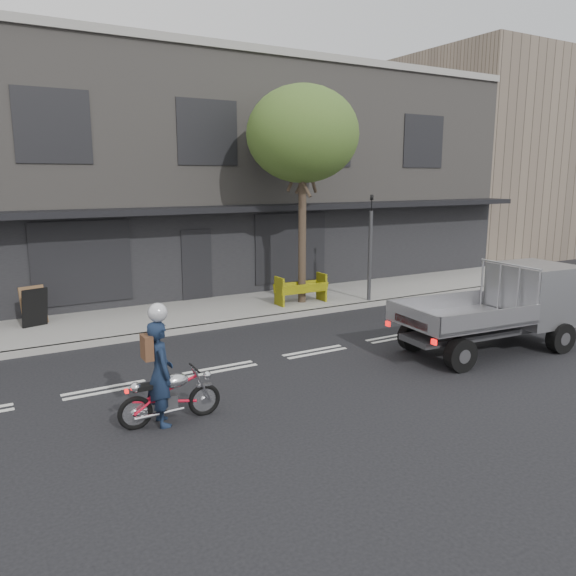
# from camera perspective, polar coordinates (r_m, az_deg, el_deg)

# --- Properties ---
(ground) EXTENTS (80.00, 80.00, 0.00)m
(ground) POSITION_cam_1_polar(r_m,az_deg,el_deg) (13.27, 2.76, -6.51)
(ground) COLOR black
(ground) RESTS_ON ground
(sidewalk) EXTENTS (32.00, 3.20, 0.15)m
(sidewalk) POSITION_cam_1_polar(r_m,az_deg,el_deg) (17.24, -5.71, -2.13)
(sidewalk) COLOR gray
(sidewalk) RESTS_ON ground
(kerb) EXTENTS (32.00, 0.20, 0.15)m
(kerb) POSITION_cam_1_polar(r_m,az_deg,el_deg) (15.84, -3.32, -3.29)
(kerb) COLOR gray
(kerb) RESTS_ON ground
(building_main) EXTENTS (26.00, 10.00, 8.00)m
(building_main) POSITION_cam_1_polar(r_m,az_deg,el_deg) (22.97, -12.84, 10.84)
(building_main) COLOR slate
(building_main) RESTS_ON ground
(building_neighbour) EXTENTS (14.00, 10.00, 10.00)m
(building_neighbour) POSITION_cam_1_polar(r_m,az_deg,el_deg) (34.68, 21.28, 12.04)
(building_neighbour) COLOR brown
(building_neighbour) RESTS_ON ground
(street_tree) EXTENTS (3.40, 3.40, 6.74)m
(street_tree) POSITION_cam_1_polar(r_m,az_deg,el_deg) (17.41, 1.50, 15.29)
(street_tree) COLOR #382B21
(street_tree) RESTS_ON ground
(traffic_light_pole) EXTENTS (0.12, 0.12, 3.50)m
(traffic_light_pole) POSITION_cam_1_polar(r_m,az_deg,el_deg) (17.97, 8.33, 3.46)
(traffic_light_pole) COLOR #2D2D30
(traffic_light_pole) RESTS_ON ground
(motorcycle) EXTENTS (1.75, 0.51, 0.90)m
(motorcycle) POSITION_cam_1_polar(r_m,az_deg,el_deg) (9.70, -11.87, -10.64)
(motorcycle) COLOR black
(motorcycle) RESTS_ON ground
(rider) EXTENTS (0.44, 0.66, 1.76)m
(rider) POSITION_cam_1_polar(r_m,az_deg,el_deg) (9.51, -12.84, -8.44)
(rider) COLOR #142138
(rider) RESTS_ON ground
(flatbed_ute) EXTENTS (4.60, 2.18, 2.07)m
(flatbed_ute) POSITION_cam_1_polar(r_m,az_deg,el_deg) (14.54, 22.64, -0.99)
(flatbed_ute) COLOR black
(flatbed_ute) RESTS_ON ground
(construction_barrier) EXTENTS (1.66, 0.68, 0.93)m
(construction_barrier) POSITION_cam_1_polar(r_m,az_deg,el_deg) (17.34, 1.74, -0.18)
(construction_barrier) COLOR #FFF90D
(construction_barrier) RESTS_ON sidewalk
(sandwich_board) EXTENTS (0.76, 0.61, 1.04)m
(sandwich_board) POSITION_cam_1_polar(r_m,az_deg,el_deg) (16.14, -24.32, -1.83)
(sandwich_board) COLOR black
(sandwich_board) RESTS_ON sidewalk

